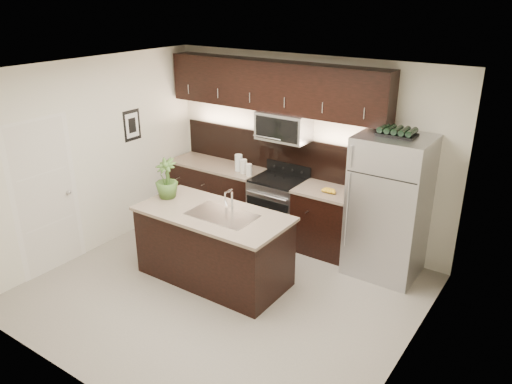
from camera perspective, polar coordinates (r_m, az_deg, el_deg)
ground at (r=6.38m, az=-3.77°, el=-11.28°), size 4.50×4.50×0.00m
room_walls at (r=5.67m, az=-5.32°, el=3.39°), size 4.52×4.02×2.71m
counter_run at (r=7.61m, az=1.25°, el=-1.46°), size 3.51×0.65×0.94m
upper_fixtures at (r=7.22m, az=2.19°, el=11.14°), size 3.49×0.40×1.66m
island at (r=6.44m, az=-4.86°, el=-6.12°), size 1.96×0.96×0.94m
sink_faucet at (r=6.14m, az=-3.85°, el=-2.49°), size 0.84×0.50×0.28m
refrigerator at (r=6.61m, az=14.96°, el=-1.60°), size 0.90×0.81×1.87m
wine_rack at (r=6.29m, az=15.84°, el=6.66°), size 0.46×0.29×0.11m
plant at (r=6.66m, az=-10.21°, el=1.54°), size 0.31×0.31×0.54m
canisters at (r=7.53m, az=-1.56°, el=3.06°), size 0.36×0.20×0.25m
french_press at (r=6.66m, az=12.84°, el=-0.04°), size 0.11×0.11×0.33m
bananas at (r=6.89m, az=7.95°, el=0.28°), size 0.21×0.17×0.06m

